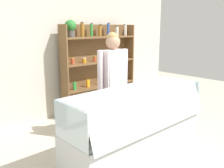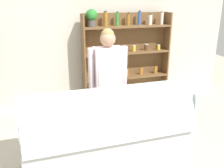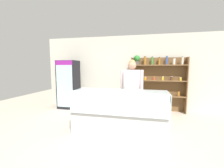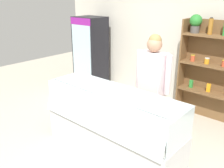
% 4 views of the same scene
% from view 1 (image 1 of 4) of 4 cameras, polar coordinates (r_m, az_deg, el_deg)
% --- Properties ---
extents(ground_plane, '(12.00, 12.00, 0.00)m').
position_cam_1_polar(ground_plane, '(3.83, 4.95, -15.55)').
color(ground_plane, beige).
extents(back_wall, '(6.80, 0.10, 2.70)m').
position_cam_1_polar(back_wall, '(5.15, -13.31, 7.27)').
color(back_wall, beige).
rests_on(back_wall, ground).
extents(shelving_unit, '(1.84, 0.29, 1.96)m').
position_cam_1_polar(shelving_unit, '(5.44, -3.51, 5.04)').
color(shelving_unit, brown).
rests_on(shelving_unit, ground).
extents(deli_display_case, '(2.17, 0.75, 1.01)m').
position_cam_1_polar(deli_display_case, '(3.61, 5.50, -11.89)').
color(deli_display_case, silver).
rests_on(deli_display_case, ground).
extents(shop_clerk, '(0.61, 0.25, 1.75)m').
position_cam_1_polar(shop_clerk, '(4.00, 0.26, 1.66)').
color(shop_clerk, '#4C4233').
rests_on(shop_clerk, ground).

